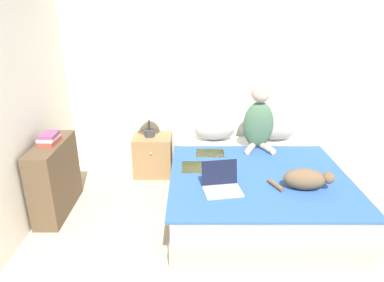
# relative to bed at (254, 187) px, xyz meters

# --- Properties ---
(wall_back) EXTENTS (5.21, 0.05, 2.55)m
(wall_back) POSITION_rel_bed_xyz_m (-0.11, 1.05, 1.05)
(wall_back) COLOR silver
(wall_back) RESTS_ON ground_plane
(bed) EXTENTS (1.75, 1.95, 0.46)m
(bed) POSITION_rel_bed_xyz_m (0.00, 0.00, 0.00)
(bed) COLOR #9E998E
(bed) RESTS_ON ground_plane
(pillow_near) EXTENTS (0.49, 0.24, 0.23)m
(pillow_near) POSITION_rel_bed_xyz_m (-0.38, 0.83, 0.35)
(pillow_near) COLOR gray
(pillow_near) RESTS_ON bed
(pillow_far) EXTENTS (0.49, 0.24, 0.23)m
(pillow_far) POSITION_rel_bed_xyz_m (0.38, 0.83, 0.35)
(pillow_far) COLOR gray
(pillow_far) RESTS_ON bed
(person_sitting) EXTENTS (0.36, 0.36, 0.76)m
(person_sitting) POSITION_rel_bed_xyz_m (0.11, 0.56, 0.57)
(person_sitting) COLOR #476B4C
(person_sitting) RESTS_ON bed
(cat_tabby) EXTENTS (0.57, 0.25, 0.19)m
(cat_tabby) POSITION_rel_bed_xyz_m (0.37, -0.44, 0.33)
(cat_tabby) COLOR brown
(cat_tabby) RESTS_ON bed
(laptop_open) EXTENTS (0.37, 0.34, 0.25)m
(laptop_open) POSITION_rel_bed_xyz_m (-0.39, -0.46, 0.28)
(laptop_open) COLOR #B7B7BC
(laptop_open) RESTS_ON bed
(nightstand) EXTENTS (0.47, 0.41, 0.51)m
(nightstand) POSITION_rel_bed_xyz_m (-1.16, 0.78, 0.03)
(nightstand) COLOR #937047
(nightstand) RESTS_ON ground_plane
(table_lamp) EXTENTS (0.29, 0.29, 0.45)m
(table_lamp) POSITION_rel_bed_xyz_m (-1.19, 0.78, 0.61)
(table_lamp) COLOR #38383D
(table_lamp) RESTS_ON nightstand
(bookshelf) EXTENTS (0.25, 0.79, 0.76)m
(bookshelf) POSITION_rel_bed_xyz_m (-2.06, -0.08, 0.15)
(bookshelf) COLOR brown
(bookshelf) RESTS_ON ground_plane
(book_stack_top) EXTENTS (0.16, 0.24, 0.10)m
(book_stack_top) POSITION_rel_bed_xyz_m (-2.05, -0.08, 0.59)
(book_stack_top) COLOR #B24238
(book_stack_top) RESTS_ON bookshelf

